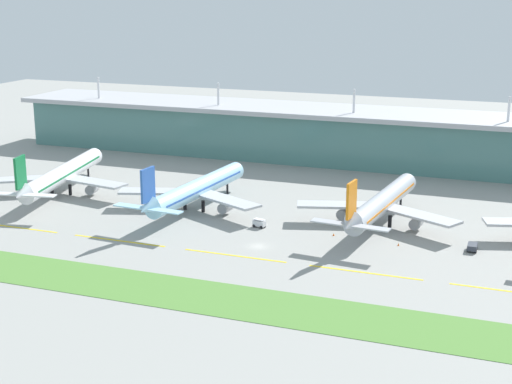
# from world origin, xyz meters

# --- Properties ---
(ground_plane) EXTENTS (600.00, 600.00, 0.00)m
(ground_plane) POSITION_xyz_m (0.00, 0.00, 0.00)
(ground_plane) COLOR gray
(terminal_building) EXTENTS (288.00, 34.00, 29.61)m
(terminal_building) POSITION_xyz_m (-0.00, 108.23, 10.51)
(terminal_building) COLOR slate
(terminal_building) RESTS_ON ground
(airliner_nearest) EXTENTS (47.82, 67.13, 18.90)m
(airliner_nearest) POSITION_xyz_m (-80.21, 27.57, 6.45)
(airliner_nearest) COLOR silver
(airliner_nearest) RESTS_ON ground
(airliner_near_middle) EXTENTS (48.68, 63.21, 18.90)m
(airliner_near_middle) POSITION_xyz_m (-30.30, 25.92, 6.45)
(airliner_near_middle) COLOR #9ED1EA
(airliner_near_middle) RESTS_ON ground
(airliner_far_middle) EXTENTS (48.59, 62.61, 18.90)m
(airliner_far_middle) POSITION_xyz_m (26.35, 30.65, 6.45)
(airliner_far_middle) COLOR #ADB2BC
(airliner_far_middle) RESTS_ON ground
(taxiway_stripe_west) EXTENTS (28.00, 0.70, 0.04)m
(taxiway_stripe_west) POSITION_xyz_m (-71.00, -9.18, 0.02)
(taxiway_stripe_west) COLOR yellow
(taxiway_stripe_west) RESTS_ON ground
(taxiway_stripe_mid_west) EXTENTS (28.00, 0.70, 0.04)m
(taxiway_stripe_mid_west) POSITION_xyz_m (-37.00, -9.18, 0.02)
(taxiway_stripe_mid_west) COLOR yellow
(taxiway_stripe_mid_west) RESTS_ON ground
(taxiway_stripe_centre) EXTENTS (28.00, 0.70, 0.04)m
(taxiway_stripe_centre) POSITION_xyz_m (-3.00, -9.18, 0.02)
(taxiway_stripe_centre) COLOR yellow
(taxiway_stripe_centre) RESTS_ON ground
(taxiway_stripe_mid_east) EXTENTS (28.00, 0.70, 0.04)m
(taxiway_stripe_mid_east) POSITION_xyz_m (31.00, -9.18, 0.02)
(taxiway_stripe_mid_east) COLOR yellow
(taxiway_stripe_mid_east) RESTS_ON ground
(grass_verge) EXTENTS (300.00, 18.00, 0.10)m
(grass_verge) POSITION_xyz_m (0.00, -36.63, 0.05)
(grass_verge) COLOR #518438
(grass_verge) RESTS_ON ground
(baggage_cart) EXTENTS (3.91, 2.68, 2.48)m
(baggage_cart) POSITION_xyz_m (-5.63, 15.72, 1.26)
(baggage_cart) COLOR silver
(baggage_cart) RESTS_ON ground
(pushback_tug) EXTENTS (2.59, 4.45, 1.85)m
(pushback_tug) POSITION_xyz_m (53.57, 16.48, 1.10)
(pushback_tug) COLOR #333842
(pushback_tug) RESTS_ON ground
(safety_cone_left_wingtip) EXTENTS (0.56, 0.56, 0.70)m
(safety_cone_left_wingtip) POSITION_xyz_m (16.36, 15.90, 0.35)
(safety_cone_left_wingtip) COLOR orange
(safety_cone_left_wingtip) RESTS_ON ground
(safety_cone_nose_front) EXTENTS (0.56, 0.56, 0.70)m
(safety_cone_nose_front) POSITION_xyz_m (34.78, 13.81, 0.35)
(safety_cone_nose_front) COLOR orange
(safety_cone_nose_front) RESTS_ON ground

